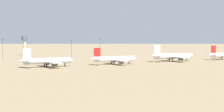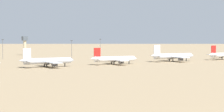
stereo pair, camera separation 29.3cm
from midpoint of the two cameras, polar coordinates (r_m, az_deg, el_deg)
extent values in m
plane|color=#9E8460|center=(351.59, 0.52, -1.02)|extent=(4000.00, 4000.00, 0.00)
pyramid|color=slate|center=(1574.83, -6.61, 4.05)|extent=(331.35, 221.76, 113.97)
cylinder|color=silver|center=(324.86, -7.83, -0.59)|extent=(33.75, 6.74, 4.19)
cone|color=silver|center=(331.46, -4.86, -0.51)|extent=(3.44, 4.21, 3.98)
cone|color=silver|center=(319.13, -10.91, -0.57)|extent=(4.45, 3.87, 3.56)
cube|color=white|center=(319.92, -10.31, 0.32)|extent=(5.47, 0.94, 6.81)
cube|color=silver|center=(324.18, -10.52, -0.55)|extent=(3.89, 7.36, 0.38)
cube|color=silver|center=(316.19, -10.07, -0.63)|extent=(3.89, 7.36, 0.38)
cube|color=silver|center=(325.25, -7.66, -0.70)|extent=(9.66, 33.98, 0.59)
cylinder|color=slate|center=(333.08, -7.95, -0.87)|extent=(3.94, 2.59, 2.31)
cylinder|color=slate|center=(318.35, -6.99, -1.03)|extent=(3.94, 2.59, 2.31)
cylinder|color=black|center=(329.59, -5.74, -1.10)|extent=(0.73, 0.73, 2.31)
cylinder|color=black|center=(326.91, -8.23, -1.14)|extent=(0.73, 0.73, 2.31)
cylinder|color=black|center=(322.18, -7.94, -1.20)|extent=(0.73, 0.73, 2.31)
cylinder|color=white|center=(349.25, 0.33, -0.36)|extent=(32.18, 8.39, 3.99)
cone|color=white|center=(356.75, 2.87, -0.30)|extent=(3.49, 4.17, 3.79)
cone|color=white|center=(342.44, -2.32, -0.33)|extent=(4.42, 3.91, 3.39)
cube|color=red|center=(343.48, -1.80, 0.46)|extent=(5.21, 1.21, 6.49)
cube|color=white|center=(347.41, -2.04, -0.31)|extent=(4.11, 7.16, 0.36)
cube|color=white|center=(340.03, -1.54, -0.38)|extent=(4.11, 7.16, 0.36)
cube|color=white|center=(349.69, 0.48, -0.45)|extent=(11.16, 32.57, 0.56)
cylinder|color=slate|center=(357.00, 0.12, -0.61)|extent=(3.86, 2.67, 2.20)
cylinder|color=slate|center=(343.42, 1.15, -0.75)|extent=(3.86, 2.67, 2.20)
cylinder|color=black|center=(354.60, 2.12, -0.81)|extent=(0.70, 0.70, 2.20)
cylinder|color=black|center=(351.01, -0.06, -0.85)|extent=(0.70, 0.70, 2.20)
cylinder|color=black|center=(346.64, 0.27, -0.90)|extent=(0.70, 0.70, 2.20)
cylinder|color=silver|center=(388.81, 7.46, 0.00)|extent=(35.22, 8.26, 4.37)
cone|color=silver|center=(399.47, 9.74, 0.06)|extent=(3.72, 4.49, 4.15)
cone|color=silver|center=(378.77, 5.05, 0.04)|extent=(4.76, 4.18, 3.71)
cube|color=white|center=(380.46, 5.53, 0.81)|extent=(5.70, 1.18, 7.10)
cube|color=silver|center=(384.43, 5.19, 0.05)|extent=(4.31, 7.77, 0.39)
cube|color=silver|center=(376.95, 5.87, -0.01)|extent=(4.31, 7.77, 0.39)
cube|color=silver|center=(389.44, 7.59, -0.09)|extent=(11.30, 35.56, 0.61)
cylinder|color=slate|center=(396.98, 7.08, -0.25)|extent=(4.18, 2.83, 2.40)
cylinder|color=slate|center=(383.31, 8.40, -0.37)|extent=(4.18, 2.83, 2.40)
cylinder|color=black|center=(396.37, 9.06, -0.45)|extent=(0.76, 0.76, 2.40)
cylinder|color=black|center=(390.31, 7.04, -0.48)|extent=(0.76, 0.76, 2.40)
cylinder|color=black|center=(385.91, 7.46, -0.52)|extent=(0.76, 0.76, 2.40)
cone|color=white|center=(412.89, 11.95, 0.16)|extent=(4.05, 3.45, 3.40)
cube|color=red|center=(415.03, 12.30, 0.81)|extent=(5.21, 0.57, 6.50)
cube|color=white|center=(418.14, 11.92, 0.16)|extent=(3.29, 6.84, 0.36)
cube|color=white|center=(412.34, 12.68, 0.12)|extent=(3.29, 6.84, 0.36)
cylinder|color=slate|center=(431.83, 13.15, -0.08)|extent=(3.63, 2.25, 2.20)
cylinder|color=black|center=(425.81, 13.29, -0.27)|extent=(0.70, 0.70, 2.20)
cylinder|color=#C6B793|center=(500.36, -10.57, 0.98)|extent=(3.20, 3.20, 15.61)
cube|color=#4C5660|center=(500.14, -10.58, 2.12)|extent=(5.20, 5.20, 4.40)
cylinder|color=#59595E|center=(429.23, -13.17, 0.76)|extent=(0.36, 0.36, 17.37)
cube|color=#333333|center=(429.01, -13.18, 1.96)|extent=(1.80, 0.50, 0.50)
cylinder|color=#59595E|center=(477.17, -1.42, 1.02)|extent=(0.36, 0.36, 16.95)
cube|color=#333333|center=(476.97, -1.42, 2.06)|extent=(1.80, 0.50, 0.50)
cylinder|color=#59595E|center=(423.50, -4.92, 0.74)|extent=(0.36, 0.36, 16.42)
cube|color=#333333|center=(423.27, -4.93, 1.88)|extent=(1.80, 0.50, 0.50)
camera|label=1|loc=(0.15, -89.98, 0.00)|focal=74.97mm
camera|label=2|loc=(0.15, 90.02, 0.00)|focal=74.97mm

